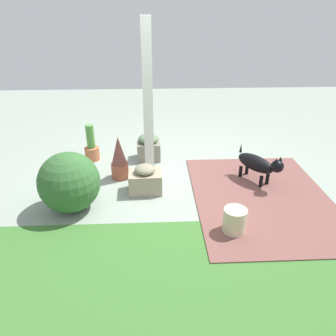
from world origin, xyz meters
The scene contains 11 objects.
ground_plane centered at (0.00, 0.00, 0.00)m, with size 12.00×12.00×0.00m, color gray.
brick_path centered at (-1.07, 0.51, 0.01)m, with size 1.80×2.40×0.02m, color brown.
lawn_patch centered at (0.60, 2.40, 0.00)m, with size 5.20×2.80×0.01m, color #3D7230.
porch_pillar centered at (0.44, -0.30, 1.11)m, with size 0.14×0.14×2.21m, color white.
stone_planter_nearest centered at (0.46, -0.81, 0.21)m, with size 0.39×0.37×0.43m.
stone_planter_mid centered at (0.50, 0.26, 0.18)m, with size 0.46×0.35×0.40m.
round_shrub centered at (1.42, 0.64, 0.38)m, with size 0.76×0.76×0.76m, color #33622F.
terracotta_pot_tall centered at (1.40, -0.82, 0.22)m, with size 0.24×0.24×0.61m.
terracotta_pot_spiky centered at (0.88, -0.17, 0.31)m, with size 0.25×0.25×0.65m.
dog centered at (-1.11, 0.09, 0.30)m, with size 0.54×0.70×0.52m.
ceramic_urn centered at (-0.52, 1.22, 0.15)m, with size 0.26×0.26×0.31m, color beige.
Camera 1 is at (0.37, 4.10, 2.30)m, focal length 34.08 mm.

